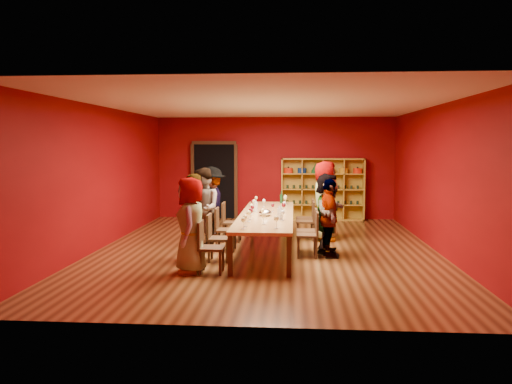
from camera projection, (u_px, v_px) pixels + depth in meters
The scene contains 45 objects.
room_shell at pixel (267, 178), 10.32m from camera, with size 7.10×9.10×3.04m.
tasting_table at pixel (267, 216), 10.40m from camera, with size 1.10×4.50×0.75m.
doorway at pixel (215, 181), 14.90m from camera, with size 1.40×0.17×2.30m.
shelving_unit at pixel (322, 186), 14.55m from camera, with size 2.40×0.40×1.80m.
chair_person_left_0 at pixel (207, 244), 8.50m from camera, with size 0.42×0.42×0.89m.
person_left_0 at pixel (191, 225), 8.49m from camera, with size 0.80×0.44×1.64m, color #505056.
chair_person_left_1 at pixel (215, 235), 9.36m from camera, with size 0.42×0.42×0.89m.
person_left_1 at pixel (192, 218), 9.36m from camera, with size 0.60×0.44×1.65m, color #5682B2.
chair_person_left_2 at pixel (222, 227), 10.29m from camera, with size 0.42×0.42×0.89m.
person_left_2 at pixel (203, 209), 10.29m from camera, with size 0.84×0.46×1.72m, color #D69090.
chair_person_left_3 at pixel (228, 220), 11.27m from camera, with size 0.42×0.42×0.89m.
person_left_3 at pixel (212, 204), 11.27m from camera, with size 1.10×0.45×1.70m, color #131535.
chair_person_right_1 at pixel (311, 232), 9.70m from camera, with size 0.42×0.42×0.89m.
person_right_1 at pixel (329, 218), 9.65m from camera, with size 0.90×0.41×1.53m, color #5B8DBB.
chair_person_right_2 at pixel (311, 228), 10.17m from camera, with size 0.42×0.42×0.89m.
person_right_2 at pixel (327, 213), 10.11m from camera, with size 1.50×0.43×1.62m, color silver.
chair_person_right_3 at pixel (309, 219), 11.45m from camera, with size 0.42×0.42×0.89m.
person_right_3 at pixel (325, 201), 11.38m from camera, with size 0.89×0.48×1.82m, color #535358.
chair_person_right_4 at pixel (308, 216), 11.94m from camera, with size 0.42×0.42×0.89m.
person_right_4 at pixel (326, 203), 11.88m from camera, with size 0.58×0.43×1.60m, color #4B4A4F.
wine_glass_0 at pixel (245, 218), 8.77m from camera, with size 0.08×0.08×0.21m.
wine_glass_1 at pixel (251, 211), 9.60m from camera, with size 0.09×0.09×0.22m.
wine_glass_2 at pixel (280, 209), 10.20m from camera, with size 0.07×0.07×0.18m.
wine_glass_3 at pixel (282, 213), 9.58m from camera, with size 0.08×0.08×0.19m.
wine_glass_4 at pixel (249, 213), 9.31m from camera, with size 0.09×0.09×0.22m.
wine_glass_5 at pixel (254, 202), 11.14m from camera, with size 0.09×0.09×0.22m.
wine_glass_6 at pixel (284, 206), 10.52m from camera, with size 0.09×0.09×0.22m.
wine_glass_7 at pixel (253, 202), 11.31m from camera, with size 0.08×0.08×0.20m.
wine_glass_8 at pixel (273, 206), 10.74m from camera, with size 0.07×0.07×0.18m.
wine_glass_9 at pixel (264, 216), 9.01m from camera, with size 0.09×0.09×0.22m.
wine_glass_10 at pixel (243, 220), 8.52m from camera, with size 0.08×0.08×0.20m.
wine_glass_11 at pixel (264, 201), 11.62m from camera, with size 0.07×0.07×0.18m.
wine_glass_12 at pixel (252, 208), 10.31m from camera, with size 0.08×0.08×0.19m.
wine_glass_13 at pixel (284, 204), 11.10m from camera, with size 0.07×0.07×0.18m.
wine_glass_14 at pixel (276, 219), 8.57m from camera, with size 0.09×0.09×0.22m.
wine_glass_15 at pixel (285, 198), 12.00m from camera, with size 0.09×0.09×0.21m.
wine_glass_16 at pixel (263, 211), 9.84m from camera, with size 0.08×0.08×0.19m.
wine_glass_17 at pixel (252, 206), 10.56m from camera, with size 0.08×0.08×0.19m.
wine_glass_18 at pixel (256, 198), 12.23m from camera, with size 0.07×0.07×0.18m.
wine_glass_19 at pixel (283, 213), 9.46m from camera, with size 0.08×0.08×0.21m.
wine_glass_20 at pixel (285, 197), 12.20m from camera, with size 0.09×0.09×0.21m.
spittoon_bowl at pixel (265, 213), 10.09m from camera, with size 0.26×0.26×0.15m, color silver.
carafe_a at pixel (256, 207), 10.71m from camera, with size 0.11×0.11×0.24m.
carafe_b at pixel (280, 214), 9.58m from camera, with size 0.13×0.13×0.26m.
wine_bottle at pixel (281, 198), 12.30m from camera, with size 0.08×0.08×0.31m.
Camera 1 is at (0.56, -10.29, 2.18)m, focal length 35.00 mm.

